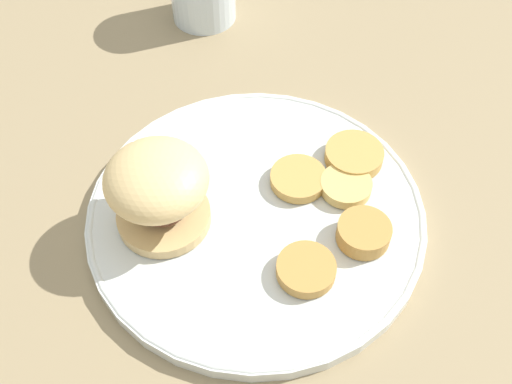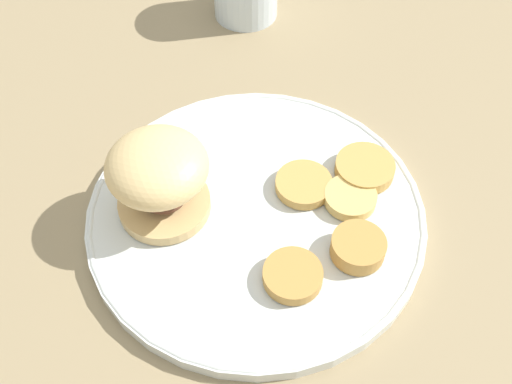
# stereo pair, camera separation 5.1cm
# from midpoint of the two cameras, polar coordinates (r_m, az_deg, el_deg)

# --- Properties ---
(ground_plane) EXTENTS (4.00, 4.00, 0.00)m
(ground_plane) POSITION_cam_midpoint_polar(r_m,az_deg,el_deg) (0.54, -2.69, -2.79)
(ground_plane) COLOR #937F5B
(dinner_plate) EXTENTS (0.30, 0.30, 0.02)m
(dinner_plate) POSITION_cam_midpoint_polar(r_m,az_deg,el_deg) (0.54, -2.72, -2.26)
(dinner_plate) COLOR silver
(dinner_plate) RESTS_ON ground_plane
(sandwich) EXTENTS (0.09, 0.09, 0.08)m
(sandwich) POSITION_cam_midpoint_polar(r_m,az_deg,el_deg) (0.50, -12.14, 0.06)
(sandwich) COLOR tan
(sandwich) RESTS_ON dinner_plate
(potato_round_0) EXTENTS (0.05, 0.05, 0.01)m
(potato_round_0) POSITION_cam_midpoint_polar(r_m,az_deg,el_deg) (0.49, 2.24, -7.34)
(potato_round_0) COLOR #BC8942
(potato_round_0) RESTS_ON dinner_plate
(potato_round_1) EXTENTS (0.05, 0.05, 0.01)m
(potato_round_1) POSITION_cam_midpoint_polar(r_m,az_deg,el_deg) (0.57, 6.77, 3.38)
(potato_round_1) COLOR tan
(potato_round_1) RESTS_ON dinner_plate
(potato_round_2) EXTENTS (0.05, 0.05, 0.02)m
(potato_round_2) POSITION_cam_midpoint_polar(r_m,az_deg,el_deg) (0.51, 7.43, -4.06)
(potato_round_2) COLOR #BC8942
(potato_round_2) RESTS_ON dinner_plate
(potato_round_3) EXTENTS (0.05, 0.05, 0.01)m
(potato_round_3) POSITION_cam_midpoint_polar(r_m,az_deg,el_deg) (0.55, 1.39, 1.12)
(potato_round_3) COLOR tan
(potato_round_3) RESTS_ON dinner_plate
(potato_round_4) EXTENTS (0.05, 0.05, 0.01)m
(potato_round_4) POSITION_cam_midpoint_polar(r_m,az_deg,el_deg) (0.54, 5.92, 0.44)
(potato_round_4) COLOR #DBB766
(potato_round_4) RESTS_ON dinner_plate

